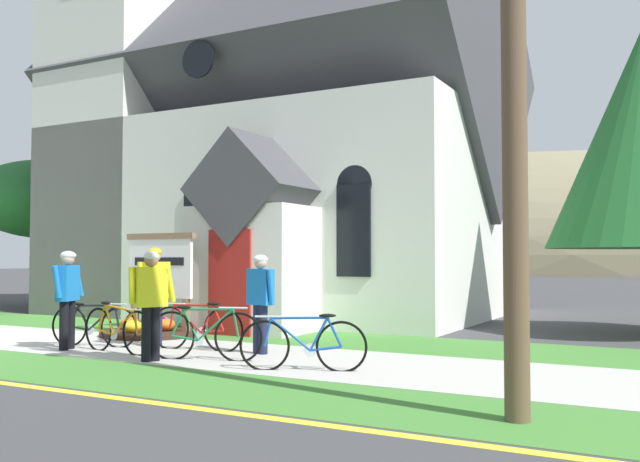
# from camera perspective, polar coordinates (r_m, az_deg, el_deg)

# --- Properties ---
(ground) EXTENTS (140.00, 140.00, 0.00)m
(ground) POSITION_cam_1_polar(r_m,az_deg,el_deg) (16.39, -18.47, -7.48)
(ground) COLOR #3D3D3F
(sidewalk_slab) EXTENTS (32.00, 2.77, 0.01)m
(sidewalk_slab) POSITION_cam_1_polar(r_m,az_deg,el_deg) (13.67, -20.12, -8.53)
(sidewalk_slab) COLOR #B7B5AD
(sidewalk_slab) RESTS_ON ground
(church_lawn) EXTENTS (24.00, 2.41, 0.01)m
(church_lawn) POSITION_cam_1_polar(r_m,az_deg,el_deg) (15.50, -12.87, -7.84)
(church_lawn) COLOR #427F33
(church_lawn) RESTS_ON ground
(church_building) EXTENTS (12.03, 10.27, 13.61)m
(church_building) POSITION_cam_1_polar(r_m,az_deg,el_deg) (20.04, -4.39, 7.22)
(church_building) COLOR silver
(church_building) RESTS_ON ground
(church_sign) EXTENTS (1.73, 0.14, 2.03)m
(church_sign) POSITION_cam_1_polar(r_m,az_deg,el_deg) (14.29, -13.03, -3.10)
(church_sign) COLOR #7F6047
(church_sign) RESTS_ON ground
(flower_bed) EXTENTS (2.01, 2.01, 0.34)m
(flower_bed) POSITION_cam_1_polar(r_m,az_deg,el_deg) (14.22, -13.75, -8.00)
(flower_bed) COLOR #382319
(flower_bed) RESTS_ON ground
(bicycle_white) EXTENTS (1.68, 0.39, 0.78)m
(bicycle_white) POSITION_cam_1_polar(r_m,az_deg,el_deg) (12.71, -18.17, -7.40)
(bicycle_white) COLOR black
(bicycle_white) RESTS_ON ground
(bicycle_blue) EXTENTS (1.73, 0.31, 0.84)m
(bicycle_blue) POSITION_cam_1_polar(r_m,az_deg,el_deg) (11.75, -16.39, -7.81)
(bicycle_blue) COLOR black
(bicycle_blue) RESTS_ON ground
(bicycle_yellow) EXTENTS (1.65, 0.69, 0.80)m
(bicycle_yellow) POSITION_cam_1_polar(r_m,az_deg,el_deg) (9.53, -1.38, -9.30)
(bicycle_yellow) COLOR black
(bicycle_yellow) RESTS_ON ground
(bicycle_silver) EXTENTS (1.73, 0.57, 0.84)m
(bicycle_silver) POSITION_cam_1_polar(r_m,az_deg,el_deg) (10.62, -9.52, -8.42)
(bicycle_silver) COLOR black
(bicycle_silver) RESTS_ON ground
(bicycle_red) EXTENTS (1.74, 0.27, 0.82)m
(bicycle_red) POSITION_cam_1_polar(r_m,az_deg,el_deg) (11.78, -10.14, -7.83)
(bicycle_red) COLOR black
(bicycle_red) RESTS_ON ground
(cyclist_in_red_jersey) EXTENTS (0.42, 0.62, 1.64)m
(cyclist_in_red_jersey) POSITION_cam_1_polar(r_m,az_deg,el_deg) (10.61, -13.75, -5.32)
(cyclist_in_red_jersey) COLOR black
(cyclist_in_red_jersey) RESTS_ON ground
(cyclist_in_blue_jersey) EXTENTS (0.35, 0.76, 1.65)m
(cyclist_in_blue_jersey) POSITION_cam_1_polar(r_m,az_deg,el_deg) (12.36, -20.08, -4.75)
(cyclist_in_blue_jersey) COLOR black
(cyclist_in_blue_jersey) RESTS_ON ground
(cyclist_in_yellow_jersey) EXTENTS (0.60, 0.33, 1.59)m
(cyclist_in_yellow_jersey) POSITION_cam_1_polar(r_m,az_deg,el_deg) (11.14, -4.93, -5.41)
(cyclist_in_yellow_jersey) COLOR #191E38
(cyclist_in_yellow_jersey) RESTS_ON ground
(cyclist_in_orange_jersey) EXTENTS (0.30, 0.68, 1.72)m
(cyclist_in_orange_jersey) POSITION_cam_1_polar(r_m,az_deg,el_deg) (12.47, -13.49, -4.59)
(cyclist_in_orange_jersey) COLOR #191E38
(cyclist_in_orange_jersey) RESTS_ON ground
(yard_deciduous_tree) EXTENTS (4.67, 4.67, 4.69)m
(yard_deciduous_tree) POSITION_cam_1_polar(r_m,az_deg,el_deg) (24.21, -21.68, 2.41)
(yard_deciduous_tree) COLOR #3D2D1E
(yard_deciduous_tree) RESTS_ON ground
(distant_hill) EXTENTS (103.81, 44.28, 26.21)m
(distant_hill) POSITION_cam_1_polar(r_m,az_deg,el_deg) (82.01, 13.95, -3.19)
(distant_hill) COLOR #847A5B
(distant_hill) RESTS_ON ground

